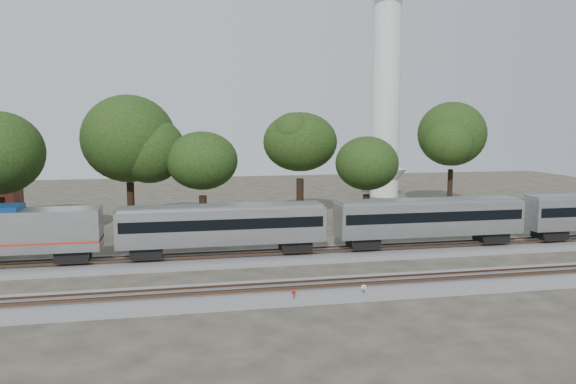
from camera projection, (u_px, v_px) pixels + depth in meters
name	position (u px, v px, depth m)	size (l,w,h in m)	color
ground	(229.00, 281.00, 40.83)	(160.00, 160.00, 0.00)	#383328
track_far	(222.00, 259.00, 46.64)	(160.00, 5.00, 0.73)	slate
track_near	(234.00, 295.00, 36.92)	(160.00, 5.00, 0.73)	slate
train	(431.00, 217.00, 49.97)	(88.43, 3.05, 4.49)	silver
switch_stand_red	(294.00, 296.00, 35.52)	(0.30, 0.11, 0.95)	#512D19
switch_stand_white	(364.00, 290.00, 36.57)	(0.32, 0.11, 1.01)	#512D19
switch_lever	(323.00, 300.00, 36.20)	(0.50, 0.30, 0.30)	#512D19
tree_3	(129.00, 139.00, 57.70)	(10.01, 10.01, 14.12)	black
tree_4	(202.00, 161.00, 56.20)	(7.82, 7.82, 11.03)	black
tree_5	(300.00, 142.00, 65.03)	(9.41, 9.41, 13.26)	black
tree_6	(367.00, 164.00, 59.29)	(7.33, 7.33, 10.33)	black
tree_7	(452.00, 134.00, 73.14)	(10.17, 10.17, 14.33)	black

